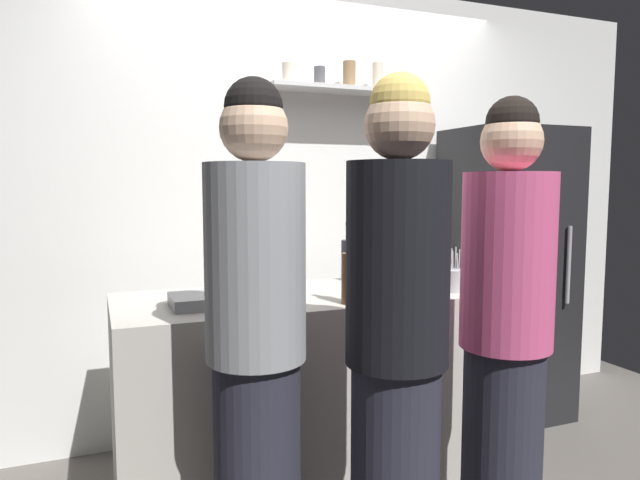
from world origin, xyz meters
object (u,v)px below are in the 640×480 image
(person_grey_hoodie, at_px, (256,344))
(person_pink_top, at_px, (505,334))
(utensil_holder, at_px, (455,280))
(wine_bottle_amber_glass, at_px, (350,276))
(wine_bottle_dark_glass, at_px, (348,258))
(refrigerator, at_px, (506,274))
(person_blonde, at_px, (396,347))
(baking_pan, at_px, (212,300))
(water_bottle_plastic, at_px, (407,261))

(person_grey_hoodie, bearing_deg, person_pink_top, 140.98)
(utensil_holder, distance_m, wine_bottle_amber_glass, 0.59)
(utensil_holder, height_order, wine_bottle_dark_glass, wine_bottle_dark_glass)
(refrigerator, height_order, person_blonde, person_blonde)
(baking_pan, bearing_deg, utensil_holder, -5.77)
(refrigerator, bearing_deg, person_blonde, -140.44)
(refrigerator, xyz_separation_m, person_blonde, (-1.44, -1.19, 0.01))
(wine_bottle_dark_glass, bearing_deg, wine_bottle_amber_glass, -114.10)
(wine_bottle_dark_glass, xyz_separation_m, person_blonde, (-0.33, -1.11, -0.15))
(wine_bottle_dark_glass, distance_m, person_blonde, 1.17)
(person_blonde, bearing_deg, utensil_holder, -64.75)
(refrigerator, height_order, wine_bottle_amber_glass, refrigerator)
(utensil_holder, bearing_deg, wine_bottle_dark_glass, 123.94)
(wine_bottle_amber_glass, bearing_deg, utensil_holder, 6.57)
(utensil_holder, relative_size, water_bottle_plastic, 0.93)
(baking_pan, xyz_separation_m, water_bottle_plastic, (1.09, 0.25, 0.08))
(wine_bottle_dark_glass, xyz_separation_m, water_bottle_plastic, (0.29, -0.12, -0.02))
(person_grey_hoodie, distance_m, person_blonde, 0.47)
(baking_pan, xyz_separation_m, person_grey_hoodie, (0.05, -0.52, -0.06))
(water_bottle_plastic, distance_m, person_grey_hoodie, 1.30)
(refrigerator, distance_m, utensil_holder, 0.96)
(person_grey_hoodie, relative_size, person_blonde, 1.00)
(wine_bottle_amber_glass, height_order, water_bottle_plastic, wine_bottle_amber_glass)
(utensil_holder, distance_m, wine_bottle_dark_glass, 0.59)
(wine_bottle_dark_glass, relative_size, person_grey_hoodie, 0.17)
(baking_pan, relative_size, wine_bottle_amber_glass, 1.11)
(baking_pan, xyz_separation_m, utensil_holder, (1.13, -0.11, 0.03))
(water_bottle_plastic, distance_m, person_pink_top, 0.94)
(utensil_holder, height_order, person_pink_top, person_pink_top)
(refrigerator, xyz_separation_m, wine_bottle_amber_glass, (-1.35, -0.63, 0.16))
(refrigerator, distance_m, baking_pan, 1.96)
(person_pink_top, relative_size, person_blonde, 0.98)
(baking_pan, bearing_deg, wine_bottle_dark_glass, 25.11)
(wine_bottle_dark_glass, bearing_deg, water_bottle_plastic, -23.17)
(person_grey_hoodie, xyz_separation_m, person_pink_top, (0.92, -0.15, -0.02))
(baking_pan, bearing_deg, person_grey_hoodie, -84.69)
(wine_bottle_dark_glass, bearing_deg, person_blonde, -106.67)
(baking_pan, bearing_deg, wine_bottle_amber_glass, -18.13)
(person_grey_hoodie, bearing_deg, person_blonde, 122.58)
(water_bottle_plastic, bearing_deg, utensil_holder, -83.12)
(utensil_holder, xyz_separation_m, water_bottle_plastic, (-0.04, 0.37, 0.05))
(wine_bottle_amber_glass, bearing_deg, person_grey_hoodie, -146.24)
(wine_bottle_dark_glass, distance_m, water_bottle_plastic, 0.31)
(refrigerator, relative_size, wine_bottle_amber_glass, 5.78)
(refrigerator, distance_m, person_blonde, 1.87)
(wine_bottle_amber_glass, bearing_deg, water_bottle_plastic, 39.12)
(baking_pan, height_order, utensil_holder, utensil_holder)
(water_bottle_plastic, bearing_deg, wine_bottle_amber_glass, -140.88)
(wine_bottle_amber_glass, height_order, wine_bottle_dark_glass, wine_bottle_dark_glass)
(baking_pan, distance_m, person_blonde, 0.88)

